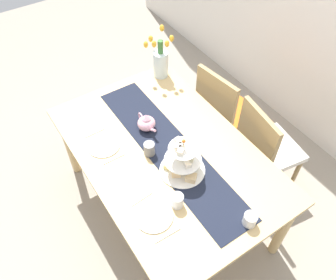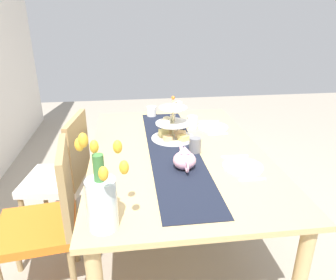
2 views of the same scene
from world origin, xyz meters
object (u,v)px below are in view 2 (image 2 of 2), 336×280
dinner_plate_right (213,127)px  dining_table (177,163)px  tulip_vase (102,197)px  tiered_cake_stand (173,127)px  chair_right (64,172)px  fork_left (252,180)px  cream_jug (152,111)px  fork_right (218,134)px  dinner_plate_left (243,167)px  knife_right (208,121)px  knife_left (235,156)px  mug_grey (195,145)px  mug_white_text (192,122)px  chair_left (48,216)px  teapot (185,160)px

dinner_plate_right → dining_table: bearing=138.5°
tulip_vase → tiered_cake_stand: bearing=-24.6°
chair_right → fork_left: bearing=-120.9°
dining_table → cream_jug: cream_jug is taller
chair_right → fork_right: bearing=-90.0°
dinner_plate_left → fork_right: dinner_plate_left is taller
knife_right → chair_right: bearing=104.7°
tulip_vase → dinner_plate_left: tulip_vase is taller
dining_table → fork_left: 0.55m
dinner_plate_left → knife_left: size_ratio=1.35×
chair_right → tiered_cake_stand: size_ratio=2.99×
dinner_plate_left → knife_left: 0.15m
fork_left → mug_grey: 0.45m
dining_table → knife_left: 0.37m
fork_left → knife_right: same height
knife_right → mug_grey: (-0.57, 0.23, 0.05)m
cream_jug → knife_left: 0.97m
cream_jug → dinner_plate_right: cream_jug is taller
knife_left → knife_right: size_ratio=1.00×
chair_right → tulip_vase: 1.09m
dining_table → mug_white_text: mug_white_text is taller
mug_grey → cream_jug: bearing=15.4°
dining_table → tiered_cake_stand: 0.27m
mug_grey → fork_right: bearing=-39.5°
chair_right → knife_left: 1.19m
tiered_cake_stand → chair_left: bearing=122.0°
dinner_plate_right → knife_right: bearing=0.0°
knife_left → dinner_plate_right: 0.52m
dinner_plate_left → fork_right: 0.52m
tiered_cake_stand → fork_right: bearing=-84.1°
teapot → fork_left: teapot is taller
dinner_plate_right → mug_grey: (-0.42, 0.23, 0.05)m
dining_table → chair_right: (0.23, 0.77, -0.14)m
fork_left → knife_right: bearing=0.0°
fork_right → teapot: bearing=145.7°
teapot → cream_jug: teapot is taller
dinner_plate_right → tulip_vase: bearing=145.6°
chair_right → mug_grey: (-0.28, -0.88, 0.28)m
dinner_plate_left → knife_right: (0.81, 0.00, -0.00)m
dinner_plate_left → knife_right: 0.81m
mug_grey → tiered_cake_stand: bearing=23.3°
tiered_cake_stand → mug_white_text: bearing=-42.3°
knife_left → fork_right: (0.37, 0.00, 0.00)m
dining_table → mug_grey: size_ratio=17.79×
chair_right → teapot: chair_right is taller
chair_left → knife_right: chair_left is taller
dining_table → knife_left: knife_left is taller
dinner_plate_left → mug_grey: bearing=43.8°
tulip_vase → dinner_plate_right: bearing=-34.4°
chair_left → tulip_vase: tulip_vase is taller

